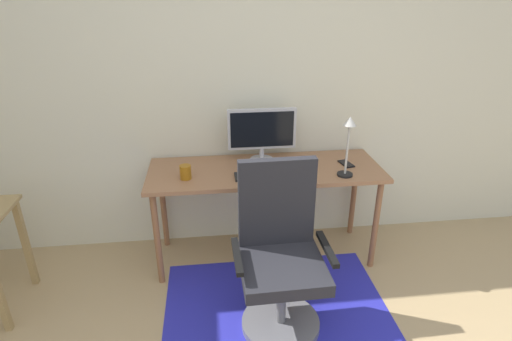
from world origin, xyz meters
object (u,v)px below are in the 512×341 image
Objects in this scene: desk at (265,178)px; keyboard at (265,176)px; monitor at (262,131)px; cell_phone at (346,164)px; coffee_cup at (186,172)px; office_chair at (280,261)px; desk_lamp at (348,138)px; computer_mouse at (312,172)px.

keyboard reaches higher than desk.
cell_phone is (0.62, -0.15, -0.23)m from monitor.
desk is 0.60m from coffee_cup.
cell_phone is at bearing 47.76° from office_chair.
desk_lamp is (1.11, -0.08, 0.23)m from coffee_cup.
computer_mouse is 1.06× the size of coffee_cup.
desk_lamp is (0.56, -0.04, 0.27)m from keyboard.
desk is at bearing 161.03° from desk_lamp.
monitor is 0.65m from desk_lamp.
keyboard is 0.62m from desk_lamp.
monitor is 5.18× the size of coffee_cup.
coffee_cup is 0.70× the size of cell_phone.
monitor is 0.49m from computer_mouse.
keyboard is at bearing 90.24° from office_chair.
desk_lamp is at bearing -18.97° from desk.
monitor is at bearing 25.16° from coffee_cup.
coffee_cup is (-0.57, -0.11, 0.12)m from desk.
coffee_cup is 1.19m from cell_phone.
desk_lamp is 0.40× the size of office_chair.
computer_mouse is at bearing -166.04° from cell_phone.
coffee_cup is at bearing 132.31° from office_chair.
desk_lamp is (0.54, -0.19, 0.36)m from desk.
computer_mouse is at bearing 59.32° from office_chair.
monitor reaches higher than coffee_cup.
office_chair is (0.01, -0.56, -0.32)m from keyboard.
keyboard is 0.65m from cell_phone.
cell_phone is 0.33× the size of desk_lamp.
desk is 16.41× the size of computer_mouse.
monitor is 0.38m from keyboard.
desk_lamp is at bearing -4.54° from keyboard.
computer_mouse reaches higher than keyboard.
desk_lamp reaches higher than monitor.
office_chair reaches higher than cell_phone.
computer_mouse is (0.33, -0.01, 0.01)m from keyboard.
desk_lamp is 0.96m from office_chair.
cell_phone reaches higher than desk.
keyboard is at bearing 175.46° from desk_lamp.
coffee_cup is 0.23× the size of desk_lamp.
desk is at bearing 167.93° from cell_phone.
office_chair reaches higher than computer_mouse.
coffee_cup is at bearing -169.44° from desk.
coffee_cup is 0.90m from office_chair.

